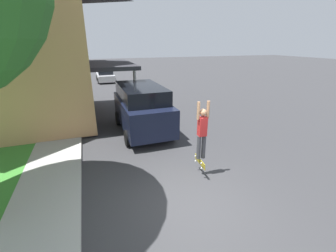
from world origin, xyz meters
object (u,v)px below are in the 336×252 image
object	(u,v)px
car_down_street	(105,76)
suv_parked	(142,108)
skateboarder	(202,130)
skateboard	(200,162)

from	to	relation	value
car_down_street	suv_parked	bearing A→B (deg)	-88.95
suv_parked	skateboarder	distance (m)	4.47
skateboarder	skateboard	distance (m)	1.09
car_down_street	skateboard	bearing A→B (deg)	-86.85
car_down_street	skateboarder	bearing A→B (deg)	-86.78
skateboarder	car_down_street	bearing A→B (deg)	93.22
car_down_street	skateboard	xyz separation A→B (m)	(1.12, -20.31, -0.17)
car_down_street	skateboard	distance (m)	20.34
suv_parked	car_down_street	world-z (taller)	suv_parked
car_down_street	skateboarder	world-z (taller)	skateboarder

